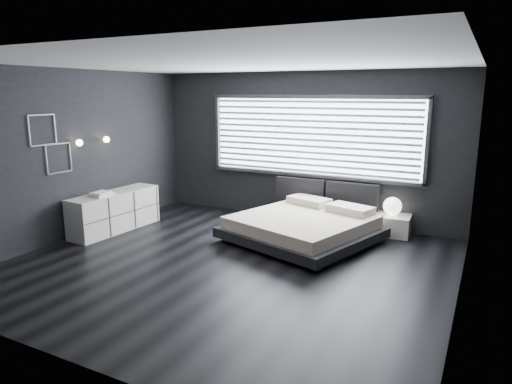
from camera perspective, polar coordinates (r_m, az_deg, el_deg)
The scene contains 12 objects.
room at distance 6.26m, azimuth -3.58°, elevation 2.99°, with size 6.04×6.00×2.80m.
window at distance 8.57m, azimuth 6.93°, elevation 6.87°, with size 4.14×0.09×1.52m.
headboard at distance 8.57m, azimuth 8.72°, elevation -0.23°, with size 1.96×0.16×0.52m.
sconce_near at distance 8.13m, azimuth -21.23°, elevation 5.76°, with size 0.18×0.11×0.11m.
sconce_far at distance 8.53m, azimuth -18.21°, elevation 6.26°, with size 0.18×0.11×0.11m.
wall_art_upper at distance 7.80m, azimuth -25.13°, elevation 7.03°, with size 0.01×0.48×0.48m.
wall_art_lower at distance 8.00m, azimuth -23.41°, elevation 3.89°, with size 0.01×0.48×0.48m.
bed at distance 7.59m, azimuth 5.91°, elevation -4.24°, with size 2.63×2.56×0.55m.
nightstand at distance 8.23m, azimuth 16.64°, elevation -3.98°, with size 0.60×0.50×0.35m, color silver.
orb_lamp at distance 8.17m, azimuth 16.69°, elevation -1.70°, with size 0.31×0.31×0.31m, color white.
dresser at distance 8.48m, azimuth -17.21°, elevation -2.32°, with size 0.59×1.76×0.70m.
book_stack at distance 8.17m, azimuth -18.78°, elevation -0.23°, with size 0.28×0.37×0.07m.
Camera 1 is at (3.18, -5.30, 2.42)m, focal length 32.00 mm.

